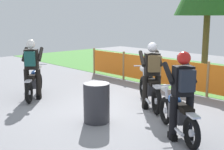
# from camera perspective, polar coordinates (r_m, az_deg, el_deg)

# --- Properties ---
(ground) EXTENTS (24.00, 24.00, 0.02)m
(ground) POSITION_cam_1_polar(r_m,az_deg,el_deg) (7.56, 0.61, -6.86)
(ground) COLOR gray
(barrier_fence) EXTENTS (8.71, 0.08, 1.05)m
(barrier_fence) POSITION_cam_1_polar(r_m,az_deg,el_deg) (9.59, 13.25, 0.05)
(barrier_fence) COLOR #997547
(barrier_fence) RESTS_ON ground
(motorcycle_lead) EXTENTS (1.50, 1.32, 0.90)m
(motorcycle_lead) POSITION_cam_1_polar(r_m,az_deg,el_deg) (9.01, -14.56, -1.37)
(motorcycle_lead) COLOR black
(motorcycle_lead) RESTS_ON ground
(motorcycle_trailing) EXTENTS (1.75, 1.32, 0.99)m
(motorcycle_trailing) POSITION_cam_1_polar(r_m,az_deg,el_deg) (7.92, 7.10, -2.45)
(motorcycle_trailing) COLOR black
(motorcycle_trailing) RESTS_ON ground
(motorcycle_third) EXTENTS (1.66, 1.12, 0.90)m
(motorcycle_third) POSITION_cam_1_polar(r_m,az_deg,el_deg) (6.07, 12.25, -7.19)
(motorcycle_third) COLOR black
(motorcycle_third) RESTS_ON ground
(rider_lead) EXTENTS (0.78, 0.75, 1.69)m
(rider_lead) POSITION_cam_1_polar(r_m,az_deg,el_deg) (8.72, -15.00, 1.66)
(rider_lead) COLOR black
(rider_lead) RESTS_ON ground
(rider_trailing) EXTENTS (0.78, 0.73, 1.69)m
(rider_trailing) POSITION_cam_1_polar(r_m,az_deg,el_deg) (7.61, 7.60, 0.61)
(rider_trailing) COLOR black
(rider_trailing) RESTS_ON ground
(rider_third) EXTENTS (0.79, 0.72, 1.69)m
(rider_third) POSITION_cam_1_polar(r_m,az_deg,el_deg) (5.75, 13.26, -2.95)
(rider_third) COLOR black
(rider_third) RESTS_ON ground
(oil_drum) EXTENTS (0.58, 0.58, 0.88)m
(oil_drum) POSITION_cam_1_polar(r_m,az_deg,el_deg) (6.67, -2.95, -5.28)
(oil_drum) COLOR #2D2D33
(oil_drum) RESTS_ON ground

